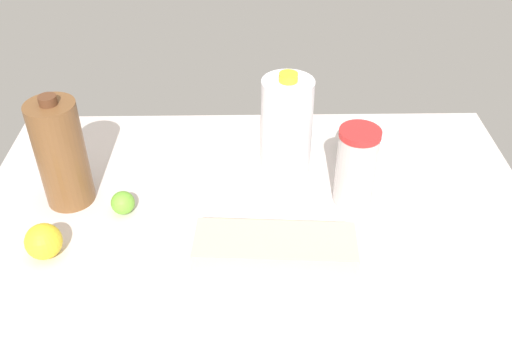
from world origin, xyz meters
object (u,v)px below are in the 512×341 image
object	(u,v)px
egg_carton	(275,252)
lime_near_front	(123,203)
chocolate_milk_jug	(61,154)
milk_jug	(287,127)
lemon_far_back	(44,241)
tumbler_cup	(356,166)
mixing_bowl	(374,145)

from	to	relation	value
egg_carton	lime_near_front	world-z (taller)	egg_carton
chocolate_milk_jug	egg_carton	bearing A→B (deg)	154.72
chocolate_milk_jug	milk_jug	bearing A→B (deg)	-167.77
lemon_far_back	tumbler_cup	bearing A→B (deg)	-165.78
chocolate_milk_jug	tumbler_cup	world-z (taller)	chocolate_milk_jug
milk_jug	egg_carton	world-z (taller)	milk_jug
egg_carton	lemon_far_back	xyz separation A→B (cm)	(44.18, -3.45, 0.13)
mixing_bowl	lime_near_front	xyz separation A→B (cm)	(56.47, 19.91, -0.43)
chocolate_milk_jug	lemon_far_back	world-z (taller)	chocolate_milk_jug
tumbler_cup	lime_near_front	world-z (taller)	tumbler_cup
milk_jug	lemon_far_back	size ratio (longest dim) A/B	3.49
chocolate_milk_jug	egg_carton	distance (cm)	48.83
milk_jug	tumbler_cup	bearing A→B (deg)	140.14
mixing_bowl	milk_jug	size ratio (longest dim) A/B	0.67
tumbler_cup	lemon_far_back	bearing A→B (deg)	14.22
tumbler_cup	milk_jug	bearing A→B (deg)	-39.86
mixing_bowl	lime_near_front	size ratio (longest dim) A/B	3.28
mixing_bowl	lemon_far_back	size ratio (longest dim) A/B	2.33
milk_jug	lime_near_front	distance (cm)	39.13
lime_near_front	egg_carton	bearing A→B (deg)	153.10
mixing_bowl	lemon_far_back	bearing A→B (deg)	24.99
mixing_bowl	lemon_far_back	distance (cm)	76.53
tumbler_cup	milk_jug	world-z (taller)	milk_jug
mixing_bowl	chocolate_milk_jug	distance (cm)	70.90
tumbler_cup	lime_near_front	distance (cm)	49.51
tumbler_cup	egg_carton	xyz separation A→B (cm)	(17.68, 19.13, -5.60)
tumbler_cup	lemon_far_back	world-z (taller)	tumbler_cup
milk_jug	mixing_bowl	bearing A→B (deg)	-166.83
egg_carton	chocolate_milk_jug	bearing A→B (deg)	-21.74
tumbler_cup	lemon_far_back	xyz separation A→B (cm)	(61.86, 15.68, -5.47)
egg_carton	milk_jug	bearing A→B (deg)	-93.41
milk_jug	lemon_far_back	xyz separation A→B (cm)	(47.93, 27.31, -8.03)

